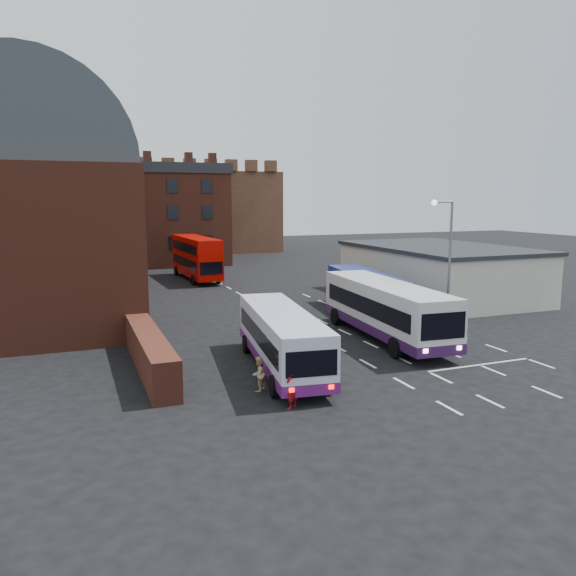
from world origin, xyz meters
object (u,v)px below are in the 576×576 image
object	(u,v)px
bus_blue	(366,290)
pedestrian_red	(292,386)
bus_white_outbound	(282,335)
street_lamp	(447,252)
bus_red_double	(196,257)
bus_white_inbound	(385,306)
pedestrian_beige	(258,374)

from	to	relation	value
bus_blue	pedestrian_red	bearing A→B (deg)	60.72
bus_white_outbound	street_lamp	distance (m)	13.71
bus_blue	bus_red_double	bearing A→B (deg)	-61.53
bus_red_double	pedestrian_red	distance (m)	36.34
bus_white_inbound	pedestrian_red	world-z (taller)	bus_white_inbound
bus_blue	street_lamp	world-z (taller)	street_lamp
street_lamp	pedestrian_red	xyz separation A→B (m)	(-14.06, -9.23, -3.96)
bus_red_double	pedestrian_beige	xyz separation A→B (m)	(-4.76, -33.72, -1.52)
bus_white_outbound	pedestrian_beige	world-z (taller)	bus_white_outbound
street_lamp	pedestrian_beige	bearing A→B (deg)	-154.82
bus_blue	street_lamp	xyz separation A→B (m)	(2.32, -5.81, 3.14)
bus_white_inbound	bus_white_outbound	bearing A→B (deg)	27.59
pedestrian_beige	bus_white_inbound	bearing A→B (deg)	176.22
street_lamp	bus_blue	bearing A→B (deg)	111.77
bus_red_double	street_lamp	world-z (taller)	street_lamp
street_lamp	pedestrian_red	size ratio (longest dim) A/B	4.53
street_lamp	bus_red_double	bearing A→B (deg)	110.22
bus_red_double	pedestrian_red	xyz separation A→B (m)	(-4.17, -36.07, -1.39)
bus_white_outbound	street_lamp	xyz separation A→B (m)	(12.62, 4.33, 3.18)
bus_white_inbound	pedestrian_beige	world-z (taller)	bus_white_inbound
pedestrian_red	pedestrian_beige	world-z (taller)	pedestrian_red
bus_blue	bus_white_outbound	bearing A→B (deg)	53.26
bus_white_outbound	pedestrian_beige	bearing A→B (deg)	-120.55
pedestrian_beige	bus_red_double	bearing A→B (deg)	-132.92
street_lamp	pedestrian_beige	world-z (taller)	street_lamp
bus_white_inbound	bus_blue	world-z (taller)	bus_white_inbound
bus_white_outbound	pedestrian_red	world-z (taller)	bus_white_outbound
bus_blue	bus_red_double	world-z (taller)	bus_red_double
pedestrian_red	bus_white_outbound	bearing A→B (deg)	-141.81
bus_red_double	pedestrian_beige	size ratio (longest dim) A/B	7.12
bus_white_outbound	bus_white_inbound	distance (m)	8.42
bus_blue	pedestrian_red	xyz separation A→B (m)	(-11.74, -15.05, -0.82)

